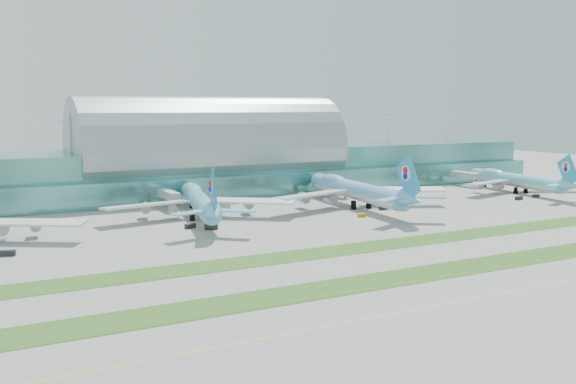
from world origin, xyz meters
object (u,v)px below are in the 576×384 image
airliner_b (199,200)px  airliner_d (515,179)px  airliner_c (355,189)px  terminal (210,162)px

airliner_b → airliner_d: airliner_b is taller
airliner_b → airliner_c: 62.39m
terminal → airliner_d: (122.88, -63.97, -8.21)m
terminal → airliner_c: 74.25m
terminal → airliner_d: size_ratio=4.80×
airliner_b → airliner_c: airliner_c is taller
airliner_c → airliner_d: (88.79, 1.61, -1.03)m
airliner_b → airliner_c: bearing=9.0°
airliner_c → airliner_b: bearing=-178.7°
airliner_c → airliner_d: airliner_c is taller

